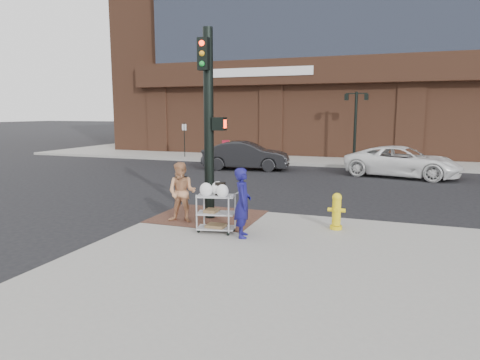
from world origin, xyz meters
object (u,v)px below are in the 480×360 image
at_px(lamp_post, 356,119).
at_px(utility_cart, 216,210).
at_px(traffic_signal_pole, 209,119).
at_px(minivan_white, 403,162).
at_px(fire_hydrant, 337,211).
at_px(sedan_dark, 246,156).
at_px(woman_blue, 243,203).
at_px(pedestrian_tan, 182,192).

bearing_deg(lamp_post, utility_cart, -96.21).
xyz_separation_m(traffic_signal_pole, utility_cart, (0.69, -1.21, -2.13)).
distance_m(lamp_post, minivan_white, 5.45).
bearing_deg(fire_hydrant, traffic_signal_pole, -179.33).
bearing_deg(sedan_dark, lamp_post, -57.96).
height_order(lamp_post, woman_blue, lamp_post).
distance_m(lamp_post, sedan_dark, 7.06).
bearing_deg(minivan_white, pedestrian_tan, 166.05).
bearing_deg(traffic_signal_pole, minivan_white, 64.98).
bearing_deg(pedestrian_tan, woman_blue, -29.16).
relative_size(sedan_dark, fire_hydrant, 4.97).
bearing_deg(woman_blue, traffic_signal_pole, 28.68).
bearing_deg(woman_blue, sedan_dark, 1.21).
bearing_deg(utility_cart, minivan_white, 70.07).
height_order(traffic_signal_pole, fire_hydrant, traffic_signal_pole).
distance_m(sedan_dark, minivan_white, 7.73).
xyz_separation_m(traffic_signal_pole, minivan_white, (5.05, 10.82, -2.12)).
distance_m(traffic_signal_pole, fire_hydrant, 4.03).
xyz_separation_m(lamp_post, pedestrian_tan, (-3.00, -15.84, -1.68)).
bearing_deg(woman_blue, pedestrian_tan, 51.45).
distance_m(pedestrian_tan, fire_hydrant, 3.96).
bearing_deg(woman_blue, utility_cart, 60.93).
height_order(woman_blue, sedan_dark, woman_blue).
distance_m(pedestrian_tan, sedan_dark, 11.59).
bearing_deg(fire_hydrant, minivan_white, 81.13).
bearing_deg(lamp_post, woman_blue, -93.65).
height_order(traffic_signal_pole, sedan_dark, traffic_signal_pole).
distance_m(traffic_signal_pole, pedestrian_tan, 2.06).
relative_size(lamp_post, traffic_signal_pole, 0.80).
xyz_separation_m(woman_blue, utility_cart, (-0.73, 0.15, -0.25)).
height_order(lamp_post, minivan_white, lamp_post).
bearing_deg(minivan_white, woman_blue, 175.44).
height_order(lamp_post, sedan_dark, lamp_post).
distance_m(woman_blue, fire_hydrant, 2.43).
xyz_separation_m(sedan_dark, fire_hydrant, (6.04, -10.74, -0.13)).
distance_m(woman_blue, sedan_dark, 12.82).
bearing_deg(utility_cart, traffic_signal_pole, 119.50).
xyz_separation_m(lamp_post, woman_blue, (-1.06, -16.59, -1.66)).
relative_size(lamp_post, fire_hydrant, 4.42).
bearing_deg(fire_hydrant, woman_blue, -144.27).
distance_m(traffic_signal_pole, minivan_white, 12.13).
xyz_separation_m(utility_cart, fire_hydrant, (2.68, 1.25, -0.09)).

